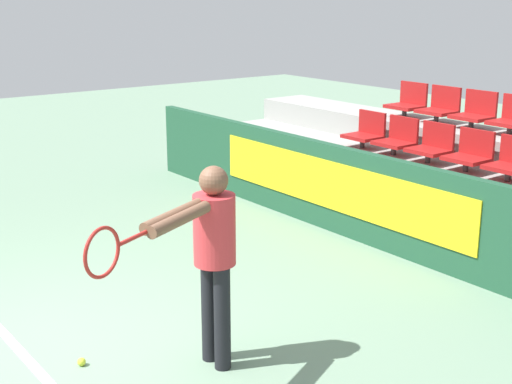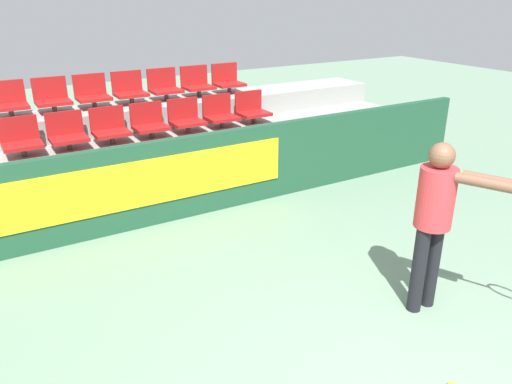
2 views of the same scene
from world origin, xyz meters
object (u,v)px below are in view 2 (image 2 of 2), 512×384
Objects in this scene: stadium_chair_11 at (186,118)px; stadium_chair_13 at (252,109)px; stadium_chair_10 at (149,122)px; stadium_chair_16 at (92,93)px; stadium_chair_2 at (130,168)px; stadium_chair_3 at (172,160)px; stadium_chair_15 at (52,97)px; stadium_chair_5 at (247,148)px; stadium_chair_6 at (280,142)px; stadium_chair_7 at (21,139)px; tennis_player at (443,212)px; stadium_chair_9 at (110,128)px; stadium_chair_20 at (227,80)px; stadium_chair_4 at (211,154)px; stadium_chair_18 at (164,86)px; stadium_chair_17 at (129,90)px; stadium_chair_8 at (67,133)px; stadium_chair_14 at (9,101)px; stadium_chair_0 at (35,184)px; stadium_chair_12 at (220,113)px; stadium_chair_19 at (197,83)px; stadium_chair_1 at (85,176)px.

stadium_chair_13 is at bearing 0.00° from stadium_chair_11.
stadium_chair_16 reaches higher than stadium_chair_10.
stadium_chair_3 is (0.60, 0.00, 0.00)m from stadium_chair_2.
stadium_chair_2 is 1.00× the size of stadium_chair_15.
stadium_chair_13 is at bearing -20.01° from stadium_chair_16.
stadium_chair_5 is 3.03m from stadium_chair_15.
stadium_chair_6 is 1.00× the size of stadium_chair_11.
stadium_chair_7 is at bearing 143.94° from stadium_chair_2.
tennis_player reaches higher than stadium_chair_11.
stadium_chair_16 is at bearing 124.47° from stadium_chair_10.
stadium_chair_20 is at bearing 20.01° from stadium_chair_9.
stadium_chair_11 is at bearing 180.00° from stadium_chair_13.
stadium_chair_20 reaches higher than stadium_chair_10.
stadium_chair_11 is (0.00, 0.87, 0.35)m from stadium_chair_4.
stadium_chair_18 is at bearing 124.47° from stadium_chair_6.
stadium_chair_15 and stadium_chair_17 have the same top height.
stadium_chair_2 is 1.11m from stadium_chair_8.
stadium_chair_5 is 0.60m from stadium_chair_6.
stadium_chair_14 reaches higher than stadium_chair_5.
stadium_chair_11 is 1.11m from stadium_chair_17.
stadium_chair_0 is 1.00× the size of stadium_chair_15.
stadium_chair_12 is (0.60, 0.87, 0.35)m from stadium_chair_4.
stadium_chair_2 is 4.09m from tennis_player.
stadium_chair_8 is 2.56m from stadium_chair_19.
stadium_chair_7 is 1.52m from stadium_chair_16.
stadium_chair_1 is 0.32× the size of tennis_player.
tennis_player reaches higher than stadium_chair_8.
stadium_chair_9 is 1.00× the size of stadium_chair_12.
stadium_chair_2 is 1.00× the size of stadium_chair_11.
stadium_chair_3 is at bearing 180.00° from stadium_chair_4.
stadium_chair_9 is at bearing 180.00° from stadium_chair_12.
stadium_chair_5 is 3.52m from stadium_chair_14.
stadium_chair_4 is at bearing 0.00° from stadium_chair_1.
stadium_chair_12 is 1.00× the size of stadium_chair_20.
stadium_chair_9 is 4.88m from tennis_player.
stadium_chair_14 is at bearing 154.10° from stadium_chair_6.
stadium_chair_3 is 1.00× the size of stadium_chair_9.
stadium_chair_17 reaches higher than stadium_chair_11.
stadium_chair_1 is 2.98m from stadium_chair_6.
stadium_chair_20 is (0.60, 0.87, 0.35)m from stadium_chair_12.
stadium_chair_3 is 1.52m from stadium_chair_12.
stadium_chair_16 is (1.19, 0.87, 0.35)m from stadium_chair_7.
stadium_chair_2 is at bearing -143.94° from stadium_chair_20.
stadium_chair_6 is at bearing -20.01° from stadium_chair_9.
stadium_chair_17 is (0.00, 0.87, 0.35)m from stadium_chair_10.
stadium_chair_8 and stadium_chair_11 have the same top height.
stadium_chair_6 is 2.02m from stadium_chair_10.
stadium_chair_19 is at bearing 36.06° from stadium_chair_10.
stadium_chair_15 is at bearing 149.78° from stadium_chair_6.
stadium_chair_20 is (1.79, 1.74, 0.71)m from stadium_chair_3.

